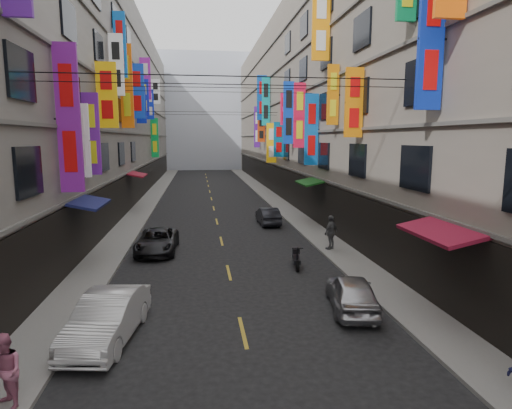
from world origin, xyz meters
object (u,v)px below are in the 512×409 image
object	(u,v)px
pedestrian_rfar	(331,232)
car_right_mid	(352,292)
car_left_far	(157,241)
car_right_far	(268,216)
pedestrian_lfar	(4,372)
car_left_mid	(107,318)
scooter_far_right	(296,258)

from	to	relation	value
pedestrian_rfar	car_right_mid	bearing A→B (deg)	38.01
car_left_far	car_right_mid	world-z (taller)	car_right_mid
car_right_far	pedestrian_lfar	distance (m)	21.72
car_left_mid	pedestrian_rfar	size ratio (longest dim) A/B	2.31
car_right_far	car_left_far	bearing A→B (deg)	42.19
scooter_far_right	car_right_far	distance (m)	10.14
car_left_far	car_right_far	distance (m)	9.58
scooter_far_right	car_right_mid	xyz separation A→B (m)	(0.77, -5.16, 0.19)
car_right_far	car_right_mid	bearing A→B (deg)	90.45
pedestrian_rfar	car_left_mid	bearing A→B (deg)	3.14
car_left_far	car_right_mid	distance (m)	11.43
pedestrian_lfar	pedestrian_rfar	bearing A→B (deg)	94.09
car_right_far	pedestrian_rfar	world-z (taller)	pedestrian_rfar
car_right_far	pedestrian_lfar	size ratio (longest dim) A/B	2.14
car_right_mid	car_right_far	size ratio (longest dim) A/B	1.02
car_left_mid	car_right_mid	size ratio (longest dim) A/B	1.14
car_right_far	pedestrian_lfar	bearing A→B (deg)	64.45
car_right_far	pedestrian_rfar	xyz separation A→B (m)	(2.11, -7.62, 0.44)
car_right_far	scooter_far_right	bearing A→B (deg)	86.92
scooter_far_right	car_left_far	xyz separation A→B (m)	(-6.62, 3.56, 0.16)
car_left_far	car_right_mid	bearing A→B (deg)	-47.78
car_left_far	pedestrian_rfar	distance (m)	9.14
car_right_mid	pedestrian_lfar	size ratio (longest dim) A/B	2.19
car_left_mid	scooter_far_right	bearing A→B (deg)	50.55
scooter_far_right	pedestrian_lfar	size ratio (longest dim) A/B	1.07
car_left_mid	pedestrian_lfar	size ratio (longest dim) A/B	2.51
car_left_mid	pedestrian_rfar	bearing A→B (deg)	51.61
car_right_mid	car_left_mid	bearing A→B (deg)	18.71
car_left_far	car_left_mid	bearing A→B (deg)	-91.18
scooter_far_right	pedestrian_rfar	bearing A→B (deg)	-126.51
scooter_far_right	car_right_far	xyz separation A→B (m)	(0.34, 10.13, 0.15)
car_left_far	car_right_mid	size ratio (longest dim) A/B	1.17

